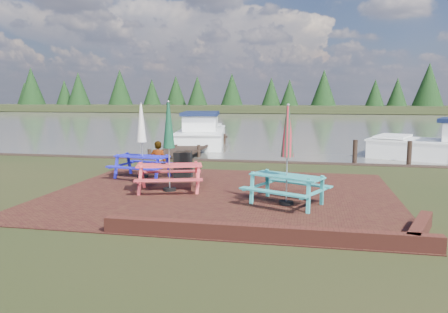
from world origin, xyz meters
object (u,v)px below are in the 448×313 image
Objects in this scene: picnic_table_teal at (287,171)px; picnic_table_red at (169,160)px; chalkboard at (183,165)px; jetty at (195,145)px; boat_jetty at (202,134)px; picnic_table_blue at (142,152)px; person at (158,141)px.

picnic_table_red is (-3.21, 0.90, 0.02)m from picnic_table_teal.
picnic_table_teal is 2.81× the size of chalkboard.
boat_jetty reaches higher than jetty.
picnic_table_red reaches higher than picnic_table_blue.
person is (-5.30, 5.77, 0.01)m from picnic_table_teal.
picnic_table_teal is 0.26× the size of jetty.
jetty is at bearing -92.96° from boat_jetty.
picnic_table_red is at bearing -170.59° from picnic_table_teal.
boat_jetty reaches higher than person.
person is at bearing 96.86° from picnic_table_red.
picnic_table_blue is 2.79× the size of chalkboard.
picnic_table_teal is at bearing 127.06° from person.
jetty is 5.35× the size of person.
boat_jetty is at bearing 83.64° from chalkboard.
picnic_table_blue is at bearing -86.10° from jetty.
picnic_table_teal is 15.05m from boat_jetty.
boat_jetty is at bearing 136.97° from picnic_table_teal.
picnic_table_red reaches higher than picnic_table_teal.
jetty is (-1.84, 8.24, -0.32)m from chalkboard.
picnic_table_blue is at bearing 95.64° from person.
chalkboard is (-3.41, 2.86, -0.40)m from picnic_table_teal.
chalkboard reaches higher than jetty.
jetty is (-2.04, 10.20, -0.74)m from picnic_table_red.
boat_jetty is 4.49× the size of person.
person is (-0.04, -5.33, 0.73)m from jetty.
picnic_table_teal reaches higher than person.
jetty is (-0.58, 8.49, -0.71)m from picnic_table_blue.
chalkboard is at bearing 79.52° from picnic_table_red.
picnic_table_red reaches higher than person.
picnic_table_teal reaches higher than chalkboard.
boat_jetty is (-2.39, 13.06, -0.42)m from picnic_table_red.
picnic_table_red reaches higher than boat_jetty.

